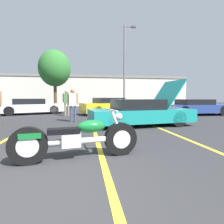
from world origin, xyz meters
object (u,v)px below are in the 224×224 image
at_px(show_car_hood_open, 141,112).
at_px(parked_car_mid_right_row, 110,106).
at_px(motorcycle, 78,139).
at_px(parked_car_mid_left_row, 31,107).
at_px(tree_background, 55,68).
at_px(light_pole, 125,64).
at_px(spectator_near_motorcycle, 73,102).
at_px(spectator_far_lot, 67,100).
at_px(parked_car_right_row, 196,107).

xyz_separation_m(show_car_hood_open, parked_car_mid_right_row, (-0.58, 5.41, 0.02)).
relative_size(motorcycle, parked_car_mid_left_row, 0.50).
relative_size(tree_background, parked_car_mid_left_row, 1.22).
relative_size(light_pole, parked_car_mid_left_row, 1.66).
bearing_deg(motorcycle, show_car_hood_open, 47.51).
height_order(show_car_hood_open, spectator_near_motorcycle, show_car_hood_open).
bearing_deg(show_car_hood_open, parked_car_mid_left_row, 127.83).
bearing_deg(parked_car_mid_left_row, tree_background, 58.80).
height_order(motorcycle, show_car_hood_open, show_car_hood_open).
xyz_separation_m(parked_car_mid_left_row, spectator_near_motorcycle, (3.38, -4.77, 0.43)).
distance_m(motorcycle, spectator_far_lot, 8.62).
xyz_separation_m(show_car_hood_open, parked_car_mid_left_row, (-6.42, 6.40, -0.01)).
xyz_separation_m(tree_background, spectator_near_motorcycle, (2.44, -9.92, -3.23)).
height_order(tree_background, spectator_near_motorcycle, tree_background).
bearing_deg(show_car_hood_open, spectator_near_motorcycle, 144.50).
bearing_deg(spectator_far_lot, light_pole, 44.96).
height_order(tree_background, parked_car_mid_right_row, tree_background).
bearing_deg(parked_car_right_row, parked_car_mid_right_row, 165.32).
bearing_deg(spectator_near_motorcycle, parked_car_right_row, 15.36).
bearing_deg(tree_background, spectator_far_lot, -75.16).
bearing_deg(motorcycle, parked_car_mid_right_row, 68.89).
relative_size(parked_car_mid_right_row, spectator_near_motorcycle, 2.79).
xyz_separation_m(parked_car_mid_right_row, parked_car_right_row, (5.92, -1.48, -0.04)).
distance_m(light_pole, motorcycle, 14.87).
distance_m(tree_background, spectator_far_lot, 7.82).
distance_m(parked_car_right_row, spectator_far_lot, 9.02).
xyz_separation_m(light_pole, show_car_hood_open, (-1.53, -9.80, -3.95)).
distance_m(tree_background, spectator_near_motorcycle, 10.71).
xyz_separation_m(motorcycle, spectator_near_motorcycle, (-0.46, 5.52, 0.57)).
bearing_deg(tree_background, spectator_near_motorcycle, -76.18).
xyz_separation_m(show_car_hood_open, parked_car_right_row, (5.34, 3.93, -0.02)).
height_order(tree_background, motorcycle, tree_background).
distance_m(motorcycle, spectator_near_motorcycle, 5.57).
bearing_deg(motorcycle, spectator_far_lot, 88.14).
height_order(show_car_hood_open, parked_car_right_row, show_car_hood_open).
relative_size(show_car_hood_open, parked_car_right_row, 0.99).
bearing_deg(parked_car_right_row, show_car_hood_open, -144.26).
bearing_deg(tree_background, parked_car_mid_left_row, -100.35).
relative_size(motorcycle, spectator_far_lot, 1.43).
distance_m(parked_car_mid_right_row, spectator_far_lot, 3.19).
distance_m(parked_car_right_row, spectator_near_motorcycle, 8.69).
bearing_deg(parked_car_mid_left_row, spectator_near_motorcycle, -75.51).
bearing_deg(tree_background, show_car_hood_open, -64.64).
xyz_separation_m(tree_background, show_car_hood_open, (5.48, -11.55, -3.64)).
xyz_separation_m(motorcycle, show_car_hood_open, (2.57, 3.89, 0.16)).
distance_m(motorcycle, parked_car_mid_right_row, 9.52).
height_order(motorcycle, spectator_near_motorcycle, spectator_near_motorcycle).
relative_size(light_pole, parked_car_right_row, 1.78).
relative_size(motorcycle, show_car_hood_open, 0.54).
relative_size(motorcycle, parked_car_mid_right_row, 0.54).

